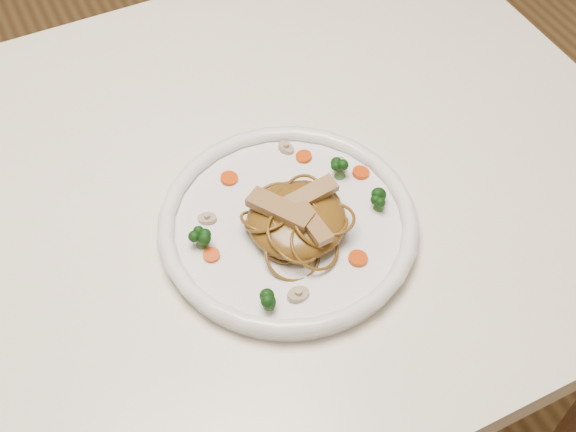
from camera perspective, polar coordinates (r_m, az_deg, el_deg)
name	(u,v)px	position (r m, az deg, el deg)	size (l,w,h in m)	color
table	(189,249)	(1.00, -7.51, -2.49)	(1.20, 0.80, 0.75)	white
plate	(288,228)	(0.88, 0.00, -0.89)	(0.30, 0.30, 0.02)	white
noodle_mound	(297,220)	(0.86, 0.67, -0.27)	(0.11, 0.11, 0.04)	brown
chicken_a	(310,194)	(0.85, 1.68, 1.65)	(0.07, 0.02, 0.01)	#AA8350
chicken_b	(280,209)	(0.84, -0.62, 0.53)	(0.08, 0.03, 0.01)	#AA8350
chicken_c	(312,223)	(0.83, 1.87, -0.55)	(0.06, 0.02, 0.01)	#AA8350
broccoli_0	(340,167)	(0.91, 4.00, 3.74)	(0.03, 0.03, 0.03)	#0E340A
broccoli_1	(201,237)	(0.85, -6.67, -1.58)	(0.03, 0.03, 0.03)	#0E340A
broccoli_2	(269,298)	(0.80, -1.48, -6.26)	(0.03, 0.03, 0.03)	#0E340A
broccoli_3	(380,199)	(0.88, 7.02, 1.28)	(0.03, 0.03, 0.03)	#0E340A
carrot_0	(304,157)	(0.94, 1.20, 4.54)	(0.02, 0.02, 0.01)	#EF4308
carrot_1	(212,255)	(0.85, -5.84, -2.98)	(0.02, 0.02, 0.01)	#EF4308
carrot_2	(361,173)	(0.92, 5.56, 3.31)	(0.02, 0.02, 0.01)	#EF4308
carrot_3	(229,178)	(0.92, -4.50, 2.87)	(0.02, 0.02, 0.01)	#EF4308
carrot_4	(358,258)	(0.84, 5.34, -3.23)	(0.02, 0.02, 0.01)	#EF4308
mushroom_0	(298,294)	(0.81, 0.77, -5.98)	(0.03, 0.03, 0.01)	beige
mushroom_1	(340,166)	(0.93, 3.98, 3.84)	(0.03, 0.03, 0.01)	beige
mushroom_2	(207,219)	(0.88, -6.16, -0.20)	(0.02, 0.02, 0.01)	beige
mushroom_3	(286,148)	(0.95, -0.16, 5.21)	(0.02, 0.02, 0.01)	beige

